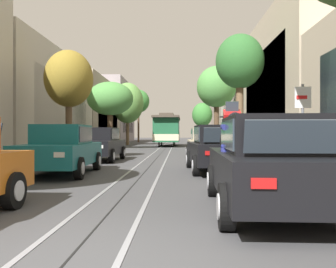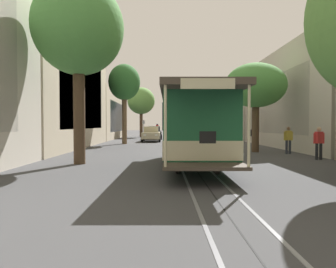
{
  "view_description": "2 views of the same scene",
  "coord_description": "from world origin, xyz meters",
  "px_view_note": "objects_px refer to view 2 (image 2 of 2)",
  "views": [
    {
      "loc": [
        1.14,
        -3.42,
        1.3
      ],
      "look_at": [
        0.22,
        28.7,
        1.26
      ],
      "focal_mm": 38.65,
      "sensor_mm": 36.0,
      "label": 1
    },
    {
      "loc": [
        1.23,
        46.6,
        1.72
      ],
      "look_at": [
        0.84,
        18.66,
        0.91
      ],
      "focal_mm": 32.8,
      "sensor_mm": 36.0,
      "label": 2
    }
  ],
  "objects_px": {
    "street_tree_kerb_right_near": "(141,101)",
    "pedestrian_on_right_pavement": "(319,141)",
    "street_sign_post": "(144,127)",
    "parked_car_black_second_right": "(153,133)",
    "pedestrian_on_left_pavement": "(288,139)",
    "street_tree_kerb_left_second": "(218,103)",
    "pedestrian_crossing_far": "(254,135)",
    "parked_car_black_near_right": "(154,132)",
    "street_tree_kerb_left_near": "(204,104)",
    "parked_car_teal_second_left": "(194,132)",
    "motorcycle_with_rider": "(157,130)",
    "parked_car_orange_near_left": "(190,131)",
    "street_tree_kerb_right_second": "(124,83)",
    "street_tree_kerb_left_mid": "(256,86)",
    "parked_car_black_mid_left": "(200,134)",
    "street_tree_kerb_right_mid": "(79,29)",
    "parked_car_beige_mid_right": "(151,134)",
    "cable_car_trolley": "(193,127)"
  },
  "relations": [
    {
      "from": "parked_car_orange_near_left",
      "to": "parked_car_teal_second_left",
      "type": "distance_m",
      "value": 6.61
    },
    {
      "from": "parked_car_black_second_right",
      "to": "street_tree_kerb_left_second",
      "type": "height_order",
      "value": "street_tree_kerb_left_second"
    },
    {
      "from": "street_tree_kerb_left_second",
      "to": "pedestrian_crossing_far",
      "type": "height_order",
      "value": "street_tree_kerb_left_second"
    },
    {
      "from": "street_tree_kerb_left_mid",
      "to": "pedestrian_crossing_far",
      "type": "relative_size",
      "value": 3.47
    },
    {
      "from": "parked_car_orange_near_left",
      "to": "street_tree_kerb_left_near",
      "type": "distance_m",
      "value": 4.59
    },
    {
      "from": "parked_car_teal_second_left",
      "to": "street_tree_kerb_left_second",
      "type": "distance_m",
      "value": 7.73
    },
    {
      "from": "street_tree_kerb_left_second",
      "to": "street_sign_post",
      "type": "distance_m",
      "value": 13.26
    },
    {
      "from": "pedestrian_crossing_far",
      "to": "motorcycle_with_rider",
      "type": "bearing_deg",
      "value": -65.56
    },
    {
      "from": "street_tree_kerb_left_near",
      "to": "pedestrian_on_right_pavement",
      "type": "bearing_deg",
      "value": 93.81
    },
    {
      "from": "parked_car_black_mid_left",
      "to": "parked_car_black_near_right",
      "type": "relative_size",
      "value": 1.0
    },
    {
      "from": "parked_car_orange_near_left",
      "to": "street_tree_kerb_right_second",
      "type": "relative_size",
      "value": 0.6
    },
    {
      "from": "parked_car_teal_second_left",
      "to": "street_tree_kerb_left_near",
      "type": "height_order",
      "value": "street_tree_kerb_left_near"
    },
    {
      "from": "street_tree_kerb_left_mid",
      "to": "motorcycle_with_rider",
      "type": "bearing_deg",
      "value": -74.19
    },
    {
      "from": "parked_car_black_second_right",
      "to": "cable_car_trolley",
      "type": "bearing_deg",
      "value": 95.75
    },
    {
      "from": "street_tree_kerb_right_near",
      "to": "pedestrian_on_right_pavement",
      "type": "relative_size",
      "value": 4.38
    },
    {
      "from": "cable_car_trolley",
      "to": "pedestrian_on_right_pavement",
      "type": "distance_m",
      "value": 6.9
    },
    {
      "from": "street_tree_kerb_left_mid",
      "to": "street_sign_post",
      "type": "distance_m",
      "value": 23.94
    },
    {
      "from": "parked_car_beige_mid_right",
      "to": "street_tree_kerb_left_near",
      "type": "relative_size",
      "value": 0.67
    },
    {
      "from": "parked_car_teal_second_left",
      "to": "motorcycle_with_rider",
      "type": "xyz_separation_m",
      "value": [
        4.72,
        -4.94,
        0.2
      ]
    },
    {
      "from": "parked_car_black_mid_left",
      "to": "parked_car_black_near_right",
      "type": "distance_m",
      "value": 12.26
    },
    {
      "from": "street_tree_kerb_right_second",
      "to": "motorcycle_with_rider",
      "type": "height_order",
      "value": "street_tree_kerb_right_second"
    },
    {
      "from": "street_tree_kerb_right_mid",
      "to": "street_sign_post",
      "type": "xyz_separation_m",
      "value": [
        -1.01,
        -28.11,
        -4.43
      ]
    },
    {
      "from": "pedestrian_crossing_far",
      "to": "parked_car_beige_mid_right",
      "type": "bearing_deg",
      "value": -39.08
    },
    {
      "from": "motorcycle_with_rider",
      "to": "pedestrian_crossing_far",
      "type": "height_order",
      "value": "motorcycle_with_rider"
    },
    {
      "from": "parked_car_black_near_right",
      "to": "street_sign_post",
      "type": "xyz_separation_m",
      "value": [
        1.27,
        2.16,
        0.72
      ]
    },
    {
      "from": "pedestrian_on_right_pavement",
      "to": "street_sign_post",
      "type": "bearing_deg",
      "value": -68.55
    },
    {
      "from": "parked_car_black_mid_left",
      "to": "street_tree_kerb_right_mid",
      "type": "xyz_separation_m",
      "value": [
        7.61,
        19.23,
        5.15
      ]
    },
    {
      "from": "parked_car_beige_mid_right",
      "to": "street_tree_kerb_left_mid",
      "type": "distance_m",
      "value": 15.0
    },
    {
      "from": "parked_car_beige_mid_right",
      "to": "motorcycle_with_rider",
      "type": "bearing_deg",
      "value": -92.1
    },
    {
      "from": "street_tree_kerb_left_second",
      "to": "cable_car_trolley",
      "type": "bearing_deg",
      "value": 76.78
    },
    {
      "from": "street_tree_kerb_right_near",
      "to": "street_tree_kerb_right_second",
      "type": "relative_size",
      "value": 0.98
    },
    {
      "from": "street_tree_kerb_left_second",
      "to": "street_tree_kerb_right_second",
      "type": "height_order",
      "value": "street_tree_kerb_right_second"
    },
    {
      "from": "pedestrian_on_right_pavement",
      "to": "pedestrian_crossing_far",
      "type": "distance_m",
      "value": 10.05
    },
    {
      "from": "parked_car_teal_second_left",
      "to": "pedestrian_on_right_pavement",
      "type": "relative_size",
      "value": 2.71
    },
    {
      "from": "parked_car_black_near_right",
      "to": "street_tree_kerb_left_near",
      "type": "distance_m",
      "value": 8.28
    },
    {
      "from": "street_tree_kerb_right_second",
      "to": "pedestrian_on_right_pavement",
      "type": "height_order",
      "value": "street_tree_kerb_right_second"
    },
    {
      "from": "parked_car_black_second_right",
      "to": "pedestrian_on_left_pavement",
      "type": "bearing_deg",
      "value": 114.24
    },
    {
      "from": "pedestrian_on_right_pavement",
      "to": "parked_car_black_mid_left",
      "type": "bearing_deg",
      "value": -77.74
    },
    {
      "from": "parked_car_teal_second_left",
      "to": "street_tree_kerb_right_mid",
      "type": "bearing_deg",
      "value": 73.13
    },
    {
      "from": "parked_car_orange_near_left",
      "to": "cable_car_trolley",
      "type": "bearing_deg",
      "value": 85.39
    },
    {
      "from": "parked_car_black_mid_left",
      "to": "street_sign_post",
      "type": "bearing_deg",
      "value": -53.38
    },
    {
      "from": "parked_car_teal_second_left",
      "to": "parked_car_black_second_right",
      "type": "height_order",
      "value": "same"
    },
    {
      "from": "street_tree_kerb_right_near",
      "to": "cable_car_trolley",
      "type": "bearing_deg",
      "value": 98.15
    },
    {
      "from": "street_tree_kerb_left_near",
      "to": "street_sign_post",
      "type": "xyz_separation_m",
      "value": [
        8.54,
        2.2,
        -3.24
      ]
    },
    {
      "from": "street_tree_kerb_left_second",
      "to": "street_tree_kerb_right_near",
      "type": "xyz_separation_m",
      "value": [
        8.92,
        -12.4,
        1.12
      ]
    },
    {
      "from": "parked_car_black_second_right",
      "to": "street_tree_kerb_right_second",
      "type": "relative_size",
      "value": 0.61
    },
    {
      "from": "parked_car_teal_second_left",
      "to": "motorcycle_with_rider",
      "type": "height_order",
      "value": "motorcycle_with_rider"
    },
    {
      "from": "parked_car_teal_second_left",
      "to": "parked_car_black_mid_left",
      "type": "xyz_separation_m",
      "value": [
        -0.04,
        5.71,
        0.0
      ]
    },
    {
      "from": "pedestrian_on_left_pavement",
      "to": "pedestrian_on_right_pavement",
      "type": "bearing_deg",
      "value": 94.52
    },
    {
      "from": "parked_car_teal_second_left",
      "to": "street_tree_kerb_right_second",
      "type": "xyz_separation_m",
      "value": [
        7.43,
        10.41,
        4.75
      ]
    }
  ]
}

